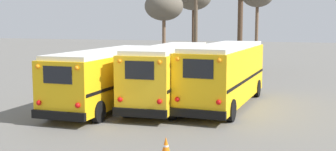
{
  "coord_description": "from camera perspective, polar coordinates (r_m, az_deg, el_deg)",
  "views": [
    {
      "loc": [
        7.11,
        -20.45,
        4.33
      ],
      "look_at": [
        0.0,
        0.27,
        1.6
      ],
      "focal_mm": 45.0,
      "sensor_mm": 36.0,
      "label": 1
    }
  ],
  "objects": [
    {
      "name": "ground_plane",
      "position": [
        22.08,
        -0.23,
        -4.22
      ],
      "size": [
        160.0,
        160.0,
        0.0
      ],
      "primitive_type": "plane",
      "color": "#66635E"
    },
    {
      "name": "school_bus_0",
      "position": [
        22.08,
        -8.0,
        -0.03
      ],
      "size": [
        2.71,
        9.77,
        2.96
      ],
      "color": "yellow",
      "rests_on": "ground"
    },
    {
      "name": "school_bus_1",
      "position": [
        22.31,
        0.22,
        0.35
      ],
      "size": [
        2.91,
        9.7,
        3.14
      ],
      "color": "yellow",
      "rests_on": "ground"
    },
    {
      "name": "school_bus_2",
      "position": [
        22.16,
        7.7,
        0.38
      ],
      "size": [
        2.89,
        9.65,
        3.24
      ],
      "color": "yellow",
      "rests_on": "ground"
    },
    {
      "name": "utility_pole",
      "position": [
        32.88,
        3.77,
        6.19
      ],
      "size": [
        1.8,
        0.3,
        7.35
      ],
      "color": "brown",
      "rests_on": "ground"
    },
    {
      "name": "bare_tree_0",
      "position": [
        38.96,
        -0.56,
        9.31
      ],
      "size": [
        3.54,
        3.54,
        7.21
      ],
      "color": "brown",
      "rests_on": "ground"
    },
    {
      "name": "traffic_cone",
      "position": [
        13.83,
        -0.29,
        -9.66
      ],
      "size": [
        0.36,
        0.36,
        0.69
      ],
      "color": "orange",
      "rests_on": "ground"
    }
  ]
}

